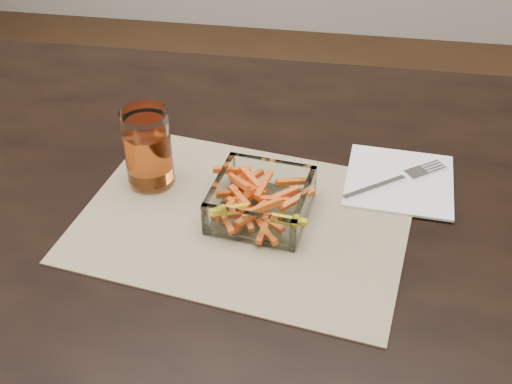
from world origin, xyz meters
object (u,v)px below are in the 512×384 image
at_px(dining_table, 294,249).
at_px(tumbler, 148,151).
at_px(glass_bowl, 261,202).
at_px(fork, 398,179).

distance_m(dining_table, tumbler, 0.27).
bearing_deg(dining_table, glass_bowl, -145.93).
relative_size(glass_bowl, fork, 0.93).
relative_size(dining_table, tumbler, 13.18).
distance_m(dining_table, fork, 0.19).
height_order(tumbler, fork, tumbler).
xyz_separation_m(dining_table, fork, (0.15, 0.07, 0.10)).
bearing_deg(dining_table, tumbler, 175.50).
bearing_deg(glass_bowl, dining_table, 34.07).
relative_size(dining_table, glass_bowl, 11.04).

